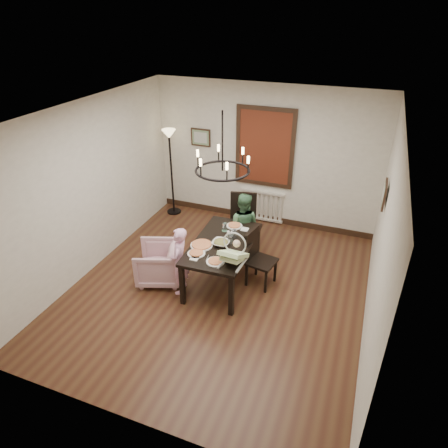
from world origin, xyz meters
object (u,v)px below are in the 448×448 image
Objects in this scene: drinking_glass at (230,239)px; floor_lamp at (172,174)px; armchair at (159,263)px; elderly_woman at (180,266)px; baby_bouncer at (234,253)px; chair_right at (262,259)px; seated_man at (242,230)px; chair_far at (242,224)px; dining_table at (223,247)px.

drinking_glass is 2.76m from floor_lamp.
elderly_woman is (0.46, -0.14, 0.14)m from armchair.
baby_bouncer is 0.56m from drinking_glass.
seated_man reaches higher than chair_right.
dining_table is at bearing -101.39° from chair_far.
floor_lamp is (-0.90, 2.26, 0.58)m from armchair.
baby_bouncer is (0.88, 0.01, 0.44)m from elderly_woman.
dining_table is 0.90× the size of floor_lamp.
dining_table is at bearing 115.30° from chair_right.
armchair is 1.60m from seated_man.
elderly_woman is 6.27× the size of drinking_glass.
drinking_glass is (-0.23, 0.50, -0.09)m from baby_bouncer.
armchair is at bearing 177.86° from baby_bouncer.
chair_right is (0.61, 0.16, -0.18)m from dining_table.
chair_right is 0.95× the size of seated_man.
chair_far reaches higher than chair_right.
armchair is 0.40× the size of floor_lamp.
chair_right is 0.91m from seated_man.
baby_bouncer is at bearing -55.18° from dining_table.
drinking_glass is at bearing -43.37° from floor_lamp.
baby_bouncer is at bearing -88.70° from chair_far.
elderly_woman reaches higher than drinking_glass.
floor_lamp is at bearing -162.98° from elderly_woman.
dining_table is 0.65m from chair_right.
baby_bouncer is at bearing 78.24° from elderly_woman.
seated_man is (1.03, 1.21, 0.18)m from armchair.
dining_table is 0.88m from seated_man.
chair_right is 1.89× the size of baby_bouncer.
drinking_glass is at bearing 115.13° from chair_right.
elderly_woman is at bearing -176.06° from baby_bouncer.
floor_lamp is at bearing 141.67° from chair_far.
dining_table is 0.20m from drinking_glass.
floor_lamp reaches higher than seated_man.
drinking_glass reaches higher than armchair.
floor_lamp reaches higher than baby_bouncer.
armchair is at bearing -119.09° from elderly_woman.
chair_far is 7.23× the size of drinking_glass.
armchair is at bearing 44.53° from seated_man.
dining_table is 2.71m from floor_lamp.
chair_right is at bearing 12.76° from dining_table.
dining_table is 10.84× the size of drinking_glass.
dining_table is at bearing 89.59° from armchair.
seated_man is at bearing 85.20° from dining_table.
chair_far is at bearing 107.10° from baby_bouncer.
chair_right reaches higher than elderly_woman.
chair_right is 1.03× the size of elderly_woman.
dining_table is at bearing 119.39° from elderly_woman.
floor_lamp is at bearing 65.33° from chair_right.
floor_lamp is (-1.89, 1.92, 0.24)m from dining_table.
seated_man is (0.07, -0.16, -0.04)m from chair_far.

